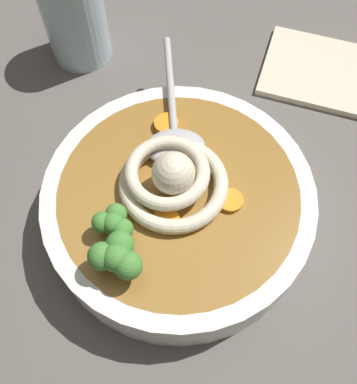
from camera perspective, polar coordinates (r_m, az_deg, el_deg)
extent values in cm
cube|color=#5B5651|center=(50.78, 3.41, -1.26)|extent=(106.57, 106.57, 3.27)
cylinder|color=white|center=(45.53, 0.00, -1.68)|extent=(26.71, 26.71, 5.60)
cylinder|color=olive|center=(45.33, 0.00, -1.55)|extent=(23.50, 23.50, 5.15)
torus|color=beige|center=(42.68, -0.62, 1.09)|extent=(10.52, 10.52, 1.45)
torus|color=beige|center=(41.97, -1.44, 2.55)|extent=(11.27, 11.27, 1.31)
sphere|color=beige|center=(41.05, -0.65, 2.40)|extent=(4.08, 4.08, 4.08)
ellipsoid|color=#B7B7BC|center=(44.80, -0.41, 5.74)|extent=(6.89, 5.72, 1.60)
cylinder|color=#B7B7BC|center=(49.40, -0.99, 12.93)|extent=(4.40, 14.75, 0.80)
cylinder|color=#7A9E60|center=(41.10, -8.05, -4.85)|extent=(1.01, 1.01, 1.08)
sphere|color=#478938|center=(39.72, -8.32, -3.96)|extent=(1.97, 1.97, 1.97)
sphere|color=#478938|center=(40.11, -9.65, -3.83)|extent=(1.97, 1.97, 1.97)
sphere|color=#478938|center=(39.49, -7.18, -4.70)|extent=(1.97, 1.97, 1.97)
sphere|color=#478938|center=(40.23, -7.96, -2.79)|extent=(1.97, 1.97, 1.97)
cylinder|color=#7A9E60|center=(39.68, -7.62, -9.24)|extent=(1.26, 1.26, 1.35)
sphere|color=#478938|center=(37.89, -7.96, -8.28)|extent=(2.48, 2.48, 2.48)
sphere|color=#478938|center=(38.36, -9.72, -8.06)|extent=(2.48, 2.48, 2.48)
sphere|color=#478938|center=(37.66, -6.44, -9.28)|extent=(2.48, 2.48, 2.48)
sphere|color=#478938|center=(38.46, -7.49, -6.68)|extent=(2.48, 2.48, 2.48)
cylinder|color=orange|center=(46.98, -1.54, 8.59)|extent=(2.57, 2.57, 0.75)
cylinder|color=orange|center=(42.60, 6.62, -1.10)|extent=(2.44, 2.44, 0.53)
cylinder|color=orange|center=(41.35, -1.51, -3.60)|extent=(2.42, 2.42, 0.68)
cylinder|color=silver|center=(59.97, -13.06, 20.80)|extent=(7.67, 7.67, 11.21)
cube|color=beige|center=(62.25, 18.58, 14.14)|extent=(17.97, 14.07, 0.80)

